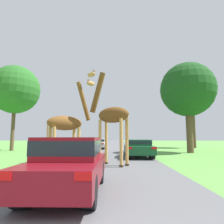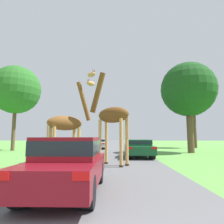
{
  "view_description": "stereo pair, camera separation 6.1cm",
  "coord_description": "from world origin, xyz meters",
  "px_view_note": "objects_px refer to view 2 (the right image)",
  "views": [
    {
      "loc": [
        1.07,
        -1.37,
        1.48
      ],
      "look_at": [
        0.87,
        9.32,
        2.82
      ],
      "focal_mm": 32.0,
      "sensor_mm": 36.0,
      "label": 1
    },
    {
      "loc": [
        1.13,
        -1.37,
        1.48
      ],
      "look_at": [
        0.87,
        9.32,
        2.82
      ],
      "focal_mm": 32.0,
      "sensor_mm": 36.0,
      "label": 2
    }
  ],
  "objects_px": {
    "giraffe_near_road": "(110,115)",
    "car_lead_maroon": "(68,163)",
    "car_queue_right": "(98,143)",
    "tree_right_cluster": "(193,103)",
    "car_far_ahead": "(139,148)",
    "giraffe_companion": "(67,124)",
    "car_queue_left": "(85,145)",
    "tree_centre_back": "(16,90)",
    "tree_left_edge": "(188,90)"
  },
  "relations": [
    {
      "from": "giraffe_near_road",
      "to": "car_lead_maroon",
      "type": "bearing_deg",
      "value": -159.08
    },
    {
      "from": "giraffe_near_road",
      "to": "car_lead_maroon",
      "type": "distance_m",
      "value": 5.67
    },
    {
      "from": "car_queue_right",
      "to": "tree_right_cluster",
      "type": "distance_m",
      "value": 14.21
    },
    {
      "from": "tree_right_cluster",
      "to": "car_queue_right",
      "type": "bearing_deg",
      "value": -171.28
    },
    {
      "from": "car_lead_maroon",
      "to": "car_far_ahead",
      "type": "xyz_separation_m",
      "value": [
        2.92,
        9.38,
        -0.08
      ]
    },
    {
      "from": "giraffe_near_road",
      "to": "giraffe_companion",
      "type": "relative_size",
      "value": 1.08
    },
    {
      "from": "car_lead_maroon",
      "to": "car_queue_left",
      "type": "relative_size",
      "value": 0.84
    },
    {
      "from": "giraffe_near_road",
      "to": "car_far_ahead",
      "type": "bearing_deg",
      "value": 6.29
    },
    {
      "from": "car_queue_right",
      "to": "car_queue_left",
      "type": "xyz_separation_m",
      "value": [
        -0.69,
        -6.48,
        0.05
      ]
    },
    {
      "from": "car_queue_right",
      "to": "tree_right_cluster",
      "type": "xyz_separation_m",
      "value": [
        12.96,
        1.99,
        5.47
      ]
    },
    {
      "from": "tree_centre_back",
      "to": "tree_right_cluster",
      "type": "xyz_separation_m",
      "value": [
        21.98,
        5.72,
        -0.6
      ]
    },
    {
      "from": "car_lead_maroon",
      "to": "car_far_ahead",
      "type": "distance_m",
      "value": 9.82
    },
    {
      "from": "tree_right_cluster",
      "to": "car_lead_maroon",
      "type": "bearing_deg",
      "value": -118.54
    },
    {
      "from": "giraffe_companion",
      "to": "car_far_ahead",
      "type": "xyz_separation_m",
      "value": [
        4.39,
        3.71,
        -1.51
      ]
    },
    {
      "from": "tree_left_edge",
      "to": "tree_centre_back",
      "type": "xyz_separation_m",
      "value": [
        -18.34,
        2.57,
        0.71
      ]
    },
    {
      "from": "giraffe_companion",
      "to": "tree_right_cluster",
      "type": "distance_m",
      "value": 21.45
    },
    {
      "from": "car_queue_right",
      "to": "tree_left_edge",
      "type": "xyz_separation_m",
      "value": [
        9.32,
        -6.31,
        5.36
      ]
    },
    {
      "from": "giraffe_companion",
      "to": "tree_right_cluster",
      "type": "height_order",
      "value": "tree_right_cluster"
    },
    {
      "from": "tree_centre_back",
      "to": "car_far_ahead",
      "type": "bearing_deg",
      "value": -27.81
    },
    {
      "from": "tree_centre_back",
      "to": "car_queue_left",
      "type": "bearing_deg",
      "value": -18.21
    },
    {
      "from": "car_queue_right",
      "to": "car_far_ahead",
      "type": "height_order",
      "value": "car_far_ahead"
    },
    {
      "from": "tree_left_edge",
      "to": "car_far_ahead",
      "type": "bearing_deg",
      "value": -141.58
    },
    {
      "from": "car_queue_left",
      "to": "tree_centre_back",
      "type": "relative_size",
      "value": 0.5
    },
    {
      "from": "car_lead_maroon",
      "to": "tree_centre_back",
      "type": "distance_m",
      "value": 19.99
    },
    {
      "from": "car_lead_maroon",
      "to": "tree_left_edge",
      "type": "xyz_separation_m",
      "value": [
        8.29,
        13.64,
        5.26
      ]
    },
    {
      "from": "giraffe_companion",
      "to": "car_queue_left",
      "type": "relative_size",
      "value": 1.08
    },
    {
      "from": "tree_left_edge",
      "to": "tree_centre_back",
      "type": "relative_size",
      "value": 0.92
    },
    {
      "from": "tree_left_edge",
      "to": "tree_centre_back",
      "type": "bearing_deg",
      "value": 172.01
    },
    {
      "from": "car_queue_right",
      "to": "tree_centre_back",
      "type": "height_order",
      "value": "tree_centre_back"
    },
    {
      "from": "car_queue_left",
      "to": "tree_left_edge",
      "type": "xyz_separation_m",
      "value": [
        10.01,
        0.17,
        5.31
      ]
    },
    {
      "from": "giraffe_near_road",
      "to": "car_far_ahead",
      "type": "distance_m",
      "value": 4.95
    },
    {
      "from": "car_lead_maroon",
      "to": "tree_right_cluster",
      "type": "height_order",
      "value": "tree_right_cluster"
    },
    {
      "from": "car_lead_maroon",
      "to": "car_queue_right",
      "type": "relative_size",
      "value": 0.88
    },
    {
      "from": "car_queue_right",
      "to": "tree_right_cluster",
      "type": "bearing_deg",
      "value": 8.72
    },
    {
      "from": "car_lead_maroon",
      "to": "car_queue_left",
      "type": "xyz_separation_m",
      "value": [
        -1.72,
        13.48,
        -0.05
      ]
    },
    {
      "from": "car_far_ahead",
      "to": "tree_left_edge",
      "type": "relative_size",
      "value": 0.47
    },
    {
      "from": "giraffe_near_road",
      "to": "car_far_ahead",
      "type": "xyz_separation_m",
      "value": [
        1.94,
        4.12,
        -1.95
      ]
    },
    {
      "from": "giraffe_companion",
      "to": "car_lead_maroon",
      "type": "distance_m",
      "value": 6.03
    },
    {
      "from": "giraffe_companion",
      "to": "tree_centre_back",
      "type": "distance_m",
      "value": 14.33
    },
    {
      "from": "tree_left_edge",
      "to": "giraffe_companion",
      "type": "bearing_deg",
      "value": -140.78
    },
    {
      "from": "giraffe_near_road",
      "to": "giraffe_companion",
      "type": "bearing_deg",
      "value": 112.12
    },
    {
      "from": "tree_left_edge",
      "to": "tree_right_cluster",
      "type": "height_order",
      "value": "tree_left_edge"
    },
    {
      "from": "giraffe_companion",
      "to": "tree_right_cluster",
      "type": "bearing_deg",
      "value": 103.58
    },
    {
      "from": "tree_centre_back",
      "to": "car_lead_maroon",
      "type": "bearing_deg",
      "value": -58.23
    },
    {
      "from": "car_queue_right",
      "to": "car_lead_maroon",
      "type": "bearing_deg",
      "value": -87.07
    },
    {
      "from": "giraffe_companion",
      "to": "car_queue_right",
      "type": "relative_size",
      "value": 1.12
    },
    {
      "from": "car_far_ahead",
      "to": "car_queue_right",
      "type": "bearing_deg",
      "value": 110.44
    },
    {
      "from": "tree_right_cluster",
      "to": "giraffe_companion",
      "type": "bearing_deg",
      "value": -129.5
    },
    {
      "from": "car_far_ahead",
      "to": "tree_left_edge",
      "type": "height_order",
      "value": "tree_left_edge"
    },
    {
      "from": "car_queue_left",
      "to": "tree_left_edge",
      "type": "height_order",
      "value": "tree_left_edge"
    }
  ]
}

